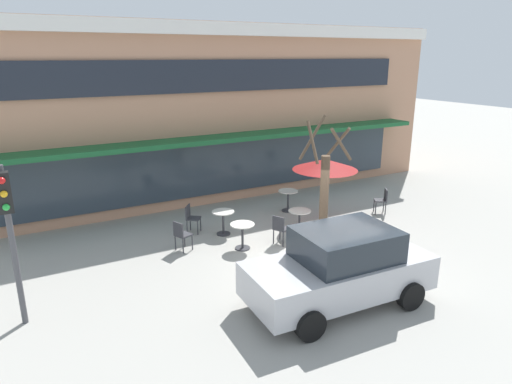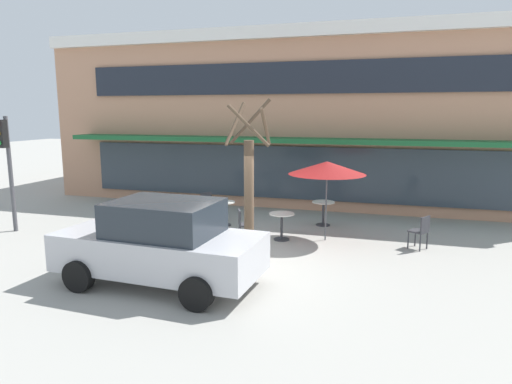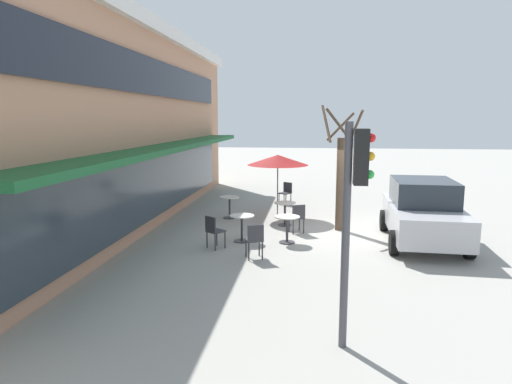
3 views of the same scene
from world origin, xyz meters
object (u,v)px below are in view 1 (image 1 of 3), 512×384
(cafe_table_by_tree, at_px, (299,218))
(traffic_light_pole, at_px, (9,221))
(patio_umbrella_green_folded, at_px, (325,164))
(cafe_table_mid_patio, at_px, (223,219))
(cafe_chair_3, at_px, (280,227))
(cafe_table_near_wall, at_px, (288,197))
(street_tree, at_px, (324,197))
(cafe_chair_1, at_px, (181,234))
(cafe_chair_2, at_px, (191,217))
(parked_sedan, at_px, (340,267))
(cafe_table_streetside, at_px, (242,232))
(cafe_chair_0, at_px, (382,199))

(cafe_table_by_tree, bearing_deg, traffic_light_pole, -169.53)
(traffic_light_pole, bearing_deg, patio_umbrella_green_folded, 11.18)
(cafe_table_by_tree, bearing_deg, cafe_table_mid_patio, 152.93)
(cafe_table_by_tree, height_order, cafe_chair_3, cafe_chair_3)
(cafe_table_mid_patio, distance_m, cafe_chair_3, 1.90)
(cafe_table_near_wall, height_order, cafe_table_by_tree, same)
(cafe_table_by_tree, height_order, cafe_table_mid_patio, same)
(patio_umbrella_green_folded, height_order, street_tree, street_tree)
(cafe_table_by_tree, xyz_separation_m, cafe_chair_1, (-3.69, 0.52, 0.01))
(cafe_chair_2, distance_m, parked_sedan, 5.81)
(cafe_chair_1, xyz_separation_m, street_tree, (3.29, -2.22, 1.20))
(cafe_chair_3, height_order, parked_sedan, parked_sedan)
(street_tree, bearing_deg, cafe_table_streetside, 138.31)
(cafe_table_near_wall, height_order, cafe_table_streetside, same)
(cafe_chair_1, bearing_deg, cafe_table_mid_patio, 19.67)
(cafe_table_by_tree, xyz_separation_m, street_tree, (-0.40, -1.70, 1.21))
(cafe_table_by_tree, bearing_deg, cafe_chair_3, -156.00)
(cafe_table_streetside, height_order, cafe_table_mid_patio, same)
(cafe_chair_1, height_order, street_tree, street_tree)
(cafe_table_near_wall, height_order, cafe_table_mid_patio, same)
(parked_sedan, bearing_deg, traffic_light_pole, 158.44)
(cafe_table_near_wall, bearing_deg, street_tree, -108.97)
(cafe_table_mid_patio, relative_size, cafe_chair_3, 0.85)
(cafe_chair_2, bearing_deg, cafe_table_streetside, -66.61)
(cafe_chair_1, xyz_separation_m, traffic_light_pole, (-4.16, -1.97, 1.77))
(patio_umbrella_green_folded, height_order, cafe_chair_2, patio_umbrella_green_folded)
(cafe_chair_0, bearing_deg, street_tree, -155.23)
(cafe_table_by_tree, xyz_separation_m, patio_umbrella_green_folded, (1.17, 0.33, 1.51))
(street_tree, bearing_deg, cafe_table_by_tree, 76.61)
(cafe_chair_1, bearing_deg, parked_sedan, -64.70)
(cafe_chair_0, relative_size, cafe_chair_2, 1.00)
(cafe_chair_0, bearing_deg, parked_sedan, -142.01)
(cafe_chair_3, xyz_separation_m, street_tree, (0.57, -1.26, 1.20))
(cafe_table_mid_patio, bearing_deg, cafe_chair_3, -53.13)
(cafe_chair_2, xyz_separation_m, cafe_chair_3, (1.95, -2.15, 0.00))
(patio_umbrella_green_folded, bearing_deg, cafe_table_mid_patio, 167.12)
(cafe_table_by_tree, distance_m, cafe_chair_2, 3.39)
(cafe_chair_2, bearing_deg, traffic_light_pole, -147.27)
(cafe_table_streetside, bearing_deg, street_tree, -41.69)
(cafe_chair_0, distance_m, cafe_chair_3, 4.67)
(cafe_table_by_tree, bearing_deg, parked_sedan, -112.10)
(cafe_table_near_wall, bearing_deg, cafe_table_by_tree, -113.49)
(parked_sedan, bearing_deg, cafe_chair_0, 37.99)
(cafe_table_streetside, bearing_deg, parked_sedan, -82.24)
(cafe_table_mid_patio, relative_size, parked_sedan, 0.18)
(cafe_table_near_wall, relative_size, cafe_chair_3, 0.85)
(cafe_table_by_tree, bearing_deg, cafe_table_streetside, -174.89)
(cafe_chair_0, xyz_separation_m, parked_sedan, (-5.24, -4.10, 0.35))
(cafe_chair_2, xyz_separation_m, street_tree, (2.52, -3.42, 1.20))
(cafe_table_by_tree, bearing_deg, cafe_chair_0, 2.68)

